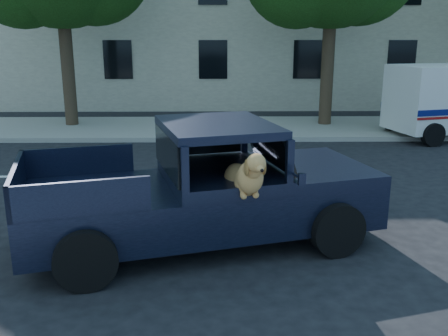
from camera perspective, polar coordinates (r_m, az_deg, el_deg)
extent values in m
plane|color=black|center=(8.71, -8.25, -7.15)|extent=(120.00, 120.00, 0.00)
cube|color=gray|center=(17.52, -4.57, 4.57)|extent=(60.00, 4.00, 0.15)
cylinder|color=#332619|center=(18.35, -17.44, 11.11)|extent=(0.44, 0.44, 4.40)
cylinder|color=#332619|center=(18.05, 11.75, 11.42)|extent=(0.44, 0.44, 4.40)
cube|color=beige|center=(24.59, 3.65, 17.98)|extent=(26.00, 6.00, 9.00)
cube|color=black|center=(7.97, -2.57, -4.06)|extent=(5.82, 3.48, 0.69)
cube|color=black|center=(8.50, 10.20, -0.03)|extent=(2.08, 2.44, 0.17)
cube|color=black|center=(7.72, -0.78, 4.75)|extent=(2.11, 2.38, 0.13)
cube|color=black|center=(8.06, 5.05, 2.48)|extent=(0.74, 1.81, 0.59)
cube|color=black|center=(7.60, 1.74, -3.43)|extent=(0.71, 0.71, 0.40)
cube|color=black|center=(6.94, 8.89, -1.26)|extent=(0.12, 0.08, 0.17)
cube|color=silver|center=(17.42, 24.18, 8.20)|extent=(3.80, 2.71, 1.52)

